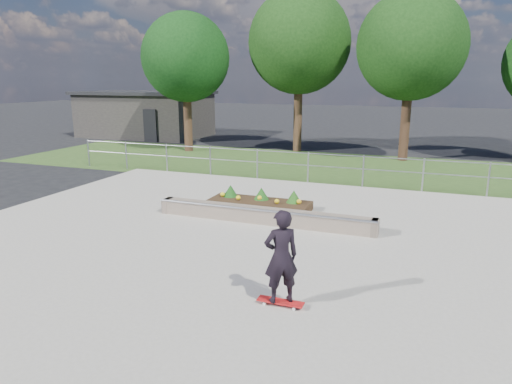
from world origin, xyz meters
The scene contains 11 objects.
ground centered at (0.00, 0.00, 0.00)m, with size 120.00×120.00×0.00m, color black.
grass_verge centered at (0.00, 11.00, 0.01)m, with size 30.00×8.00×0.02m, color #2D471C.
concrete_slab centered at (0.00, 0.00, 0.03)m, with size 15.00×15.00×0.06m, color gray.
fence centered at (0.00, 7.50, 0.77)m, with size 20.06×0.06×1.20m.
building centered at (-14.00, 18.00, 1.51)m, with size 8.40×5.40×3.00m.
tree_far_left centered at (-8.00, 13.00, 4.85)m, with size 4.55×4.55×7.15m.
tree_mid_left centered at (-2.50, 15.00, 5.61)m, with size 5.25×5.25×8.25m.
tree_mid_right centered at (3.00, 14.00, 5.23)m, with size 4.90×4.90×7.70m.
grind_ledge centered at (0.10, 2.29, 0.26)m, with size 6.00×0.44×0.43m.
planter_bed centered at (-0.45, 3.49, 0.24)m, with size 3.00×1.20×0.61m.
skateboarder centered at (1.92, -1.91, 0.94)m, with size 0.80×0.65×1.69m.
Camera 1 is at (4.01, -8.65, 3.79)m, focal length 32.00 mm.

